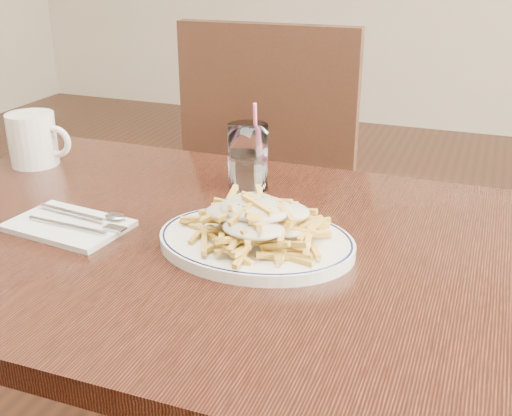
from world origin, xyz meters
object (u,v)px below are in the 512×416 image
at_px(table, 209,276).
at_px(water_glass, 248,161).
at_px(loaded_fries, 256,215).
at_px(coffee_mug, 34,139).
at_px(chair_far, 279,177).
at_px(fries_plate, 256,242).

xyz_separation_m(table, water_glass, (-0.02, 0.23, 0.13)).
relative_size(loaded_fries, coffee_mug, 1.83).
bearing_deg(water_glass, loaded_fries, -65.97).
bearing_deg(chair_far, loaded_fries, -73.97).
xyz_separation_m(fries_plate, water_glass, (-0.11, 0.25, 0.04)).
height_order(table, water_glass, water_glass).
distance_m(chair_far, fries_plate, 0.82).
bearing_deg(table, chair_far, 99.58).
xyz_separation_m(table, fries_plate, (0.09, -0.02, 0.09)).
xyz_separation_m(loaded_fries, water_glass, (-0.11, 0.25, -0.00)).
height_order(loaded_fries, coffee_mug, coffee_mug).
relative_size(chair_far, coffee_mug, 7.01).
height_order(fries_plate, loaded_fries, loaded_fries).
height_order(chair_far, loaded_fries, chair_far).
xyz_separation_m(table, loaded_fries, (0.09, -0.02, 0.14)).
distance_m(fries_plate, loaded_fries, 0.05).
bearing_deg(fries_plate, coffee_mug, 160.28).
distance_m(chair_far, loaded_fries, 0.83).
xyz_separation_m(chair_far, coffee_mug, (-0.37, -0.56, 0.23)).
bearing_deg(loaded_fries, table, 169.85).
bearing_deg(water_glass, coffee_mug, -176.00).
xyz_separation_m(table, coffee_mug, (-0.50, 0.20, 0.14)).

